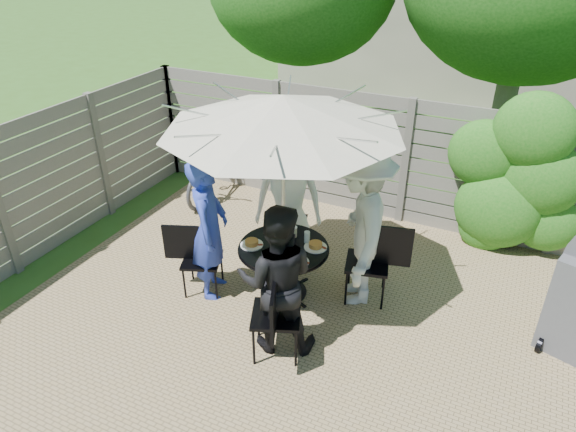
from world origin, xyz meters
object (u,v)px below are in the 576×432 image
at_px(chair_back, 289,232).
at_px(glass_back, 276,229).
at_px(chair_front, 276,330).
at_px(person_right, 359,226).
at_px(patio_table, 284,261).
at_px(person_back, 289,198).
at_px(plate_left, 252,243).
at_px(chair_right, 367,277).
at_px(plate_right, 316,246).
at_px(syrup_jug, 279,238).
at_px(umbrella, 283,112).
at_px(person_front, 277,280).
at_px(bicycle, 218,167).
at_px(plate_front, 281,263).
at_px(plate_extra, 298,261).
at_px(coffee_cup, 294,232).
at_px(plate_back, 286,228).
at_px(glass_right, 307,237).
at_px(glass_front, 291,255).
at_px(chair_left, 202,272).
at_px(person_left, 209,230).

distance_m(chair_back, glass_back, 0.85).
bearing_deg(chair_front, person_right, -41.30).
bearing_deg(patio_table, chair_front, -68.36).
relative_size(person_back, person_right, 0.88).
bearing_deg(patio_table, plate_left, -158.37).
bearing_deg(chair_back, chair_right, 52.36).
distance_m(chair_right, plate_right, 0.72).
distance_m(chair_right, syrup_jug, 1.12).
relative_size(umbrella, person_front, 1.97).
bearing_deg(patio_table, bicycle, 137.84).
bearing_deg(patio_table, person_front, -68.37).
xyz_separation_m(person_right, bicycle, (-2.85, 1.58, -0.50)).
distance_m(plate_front, syrup_jug, 0.42).
distance_m(umbrella, plate_front, 1.58).
bearing_deg(bicycle, chair_front, -50.87).
bearing_deg(plate_front, plate_extra, 40.06).
bearing_deg(person_back, umbrella, -90.00).
bearing_deg(plate_right, bicycle, 144.06).
bearing_deg(chair_right, coffee_cup, -6.95).
height_order(plate_back, plate_left, same).
height_order(person_front, glass_right, person_front).
distance_m(chair_front, plate_front, 0.72).
distance_m(chair_front, coffee_cup, 1.27).
bearing_deg(plate_back, plate_left, -113.37).
xyz_separation_m(person_back, syrup_jug, (0.23, -0.75, -0.11)).
height_order(plate_left, plate_right, same).
xyz_separation_m(chair_right, plate_left, (-1.23, -0.49, 0.39)).
distance_m(chair_front, plate_left, 1.10).
bearing_deg(umbrella, glass_front, -46.37).
height_order(person_front, coffee_cup, person_front).
xyz_separation_m(patio_table, plate_extra, (0.28, -0.21, 0.23)).
distance_m(syrup_jug, coffee_cup, 0.23).
bearing_deg(glass_right, chair_left, -153.48).
xyz_separation_m(person_right, glass_right, (-0.57, -0.11, -0.23)).
relative_size(chair_right, plate_right, 3.79).
height_order(chair_back, chair_right, chair_right).
bearing_deg(syrup_jug, chair_back, 107.75).
xyz_separation_m(plate_right, glass_right, (-0.13, 0.06, 0.05)).
xyz_separation_m(person_right, glass_front, (-0.58, -0.51, -0.23)).
xyz_separation_m(chair_back, plate_left, (0.02, -1.03, 0.42)).
distance_m(chair_back, plate_front, 1.39).
bearing_deg(person_back, person_front, -90.00).
distance_m(person_front, glass_front, 0.59).
bearing_deg(plate_left, glass_back, 67.13).
distance_m(plate_left, plate_right, 0.72).
height_order(chair_right, plate_right, chair_right).
distance_m(person_front, plate_right, 0.91).
bearing_deg(person_left, plate_right, -90.00).
xyz_separation_m(person_front, bicycle, (-2.38, 2.65, -0.35)).
relative_size(person_back, glass_right, 12.17).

